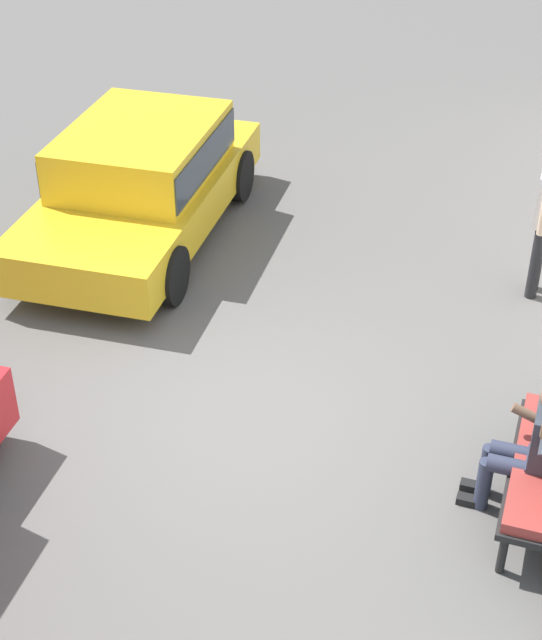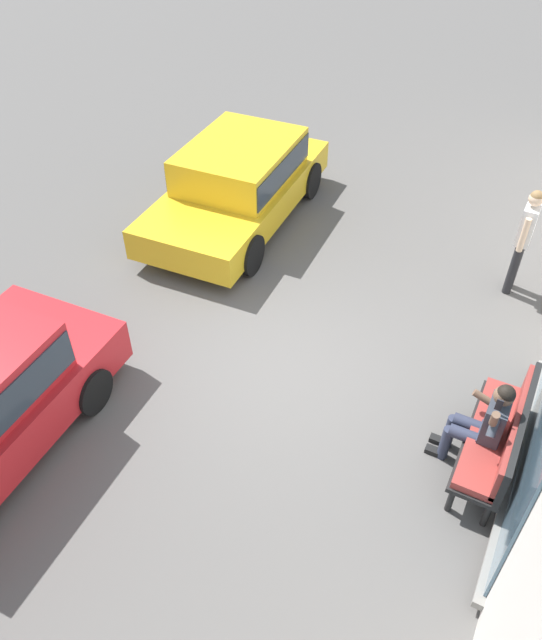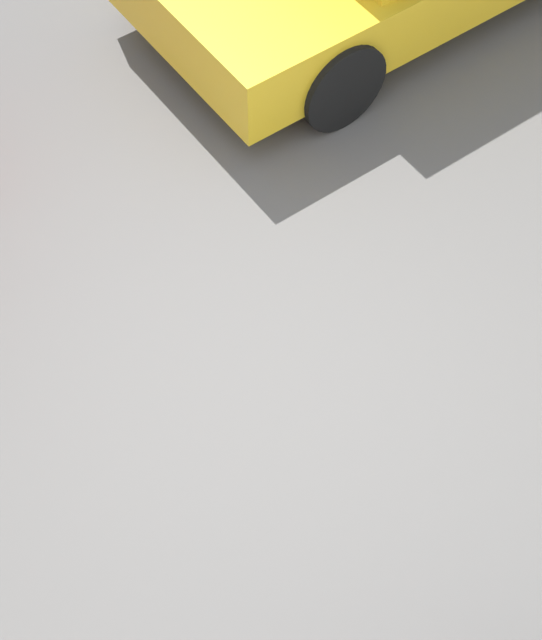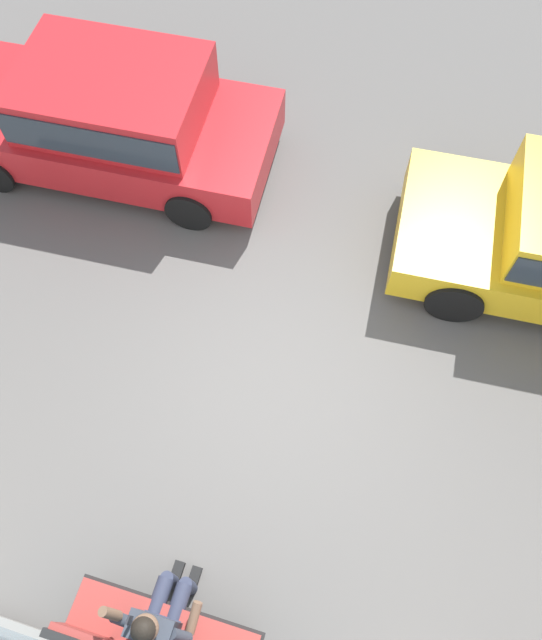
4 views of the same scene
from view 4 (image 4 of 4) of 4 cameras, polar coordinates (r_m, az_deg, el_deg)
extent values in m
plane|color=#565451|center=(7.14, 1.00, -5.51)|extent=(60.00, 60.00, 0.00)
cylinder|color=black|center=(6.66, -17.13, -25.56)|extent=(0.07, 0.07, 0.39)
cylinder|color=black|center=(6.65, -15.67, -22.48)|extent=(0.07, 0.07, 0.39)
cylinder|color=black|center=(6.42, -1.46, -27.20)|extent=(0.07, 0.07, 0.39)
cube|color=black|center=(6.27, -9.83, -26.54)|extent=(1.74, 0.55, 0.06)
cube|color=maroon|center=(6.19, -9.96, -26.52)|extent=(1.68, 0.49, 0.10)
cylinder|color=#2D3347|center=(6.21, -10.27, -24.04)|extent=(0.15, 0.42, 0.15)
cylinder|color=#2D3347|center=(6.46, -9.17, -22.44)|extent=(0.12, 0.12, 0.50)
cube|color=black|center=(6.68, -8.63, -21.97)|extent=(0.10, 0.24, 0.07)
cylinder|color=#2D3347|center=(6.18, -8.58, -24.61)|extent=(0.15, 0.42, 0.15)
cylinder|color=#2D3347|center=(6.43, -7.56, -22.97)|extent=(0.12, 0.12, 0.50)
cube|color=black|center=(6.65, -7.07, -22.48)|extent=(0.10, 0.24, 0.07)
cube|color=#2D3347|center=(6.20, -10.19, -26.14)|extent=(0.34, 0.24, 0.14)
cube|color=#333842|center=(5.92, -10.66, -26.06)|extent=(0.38, 0.22, 0.56)
sphere|color=brown|center=(5.51, -11.46, -25.92)|extent=(0.22, 0.22, 0.22)
sphere|color=black|center=(5.47, -11.58, -26.01)|extent=(0.20, 0.20, 0.20)
cylinder|color=#333842|center=(5.77, -8.34, -26.68)|extent=(0.20, 0.10, 0.28)
cylinder|color=brown|center=(5.89, -7.08, -25.40)|extent=(0.08, 0.27, 0.17)
cylinder|color=#333842|center=(5.79, -13.40, -25.13)|extent=(0.25, 0.10, 0.22)
cylinder|color=brown|center=(5.62, -14.46, -24.57)|extent=(0.16, 0.08, 0.25)
cube|color=#232328|center=(5.54, -12.82, -25.20)|extent=(0.02, 0.07, 0.15)
cylinder|color=black|center=(7.51, 16.41, 1.69)|extent=(0.68, 0.22, 0.67)
cylinder|color=black|center=(8.56, 17.48, 11.78)|extent=(0.68, 0.22, 0.67)
cube|color=red|center=(8.83, -14.52, 16.60)|extent=(4.41, 2.07, 0.58)
cube|color=red|center=(8.35, -14.37, 19.39)|extent=(2.33, 1.74, 0.66)
cube|color=#28333D|center=(8.35, -14.37, 19.39)|extent=(2.28, 1.78, 0.46)
cylinder|color=black|center=(10.10, -19.83, 20.06)|extent=(0.61, 0.21, 0.61)
cylinder|color=black|center=(8.03, -7.45, 9.94)|extent=(0.61, 0.21, 0.61)
cylinder|color=black|center=(9.14, -4.08, 18.60)|extent=(0.61, 0.21, 0.61)
camera|label=1|loc=(7.33, -77.66, 11.95)|focal=55.00mm
camera|label=2|loc=(5.95, -78.08, 12.19)|focal=35.00mm
camera|label=3|loc=(2.58, -49.87, -4.73)|focal=55.00mm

